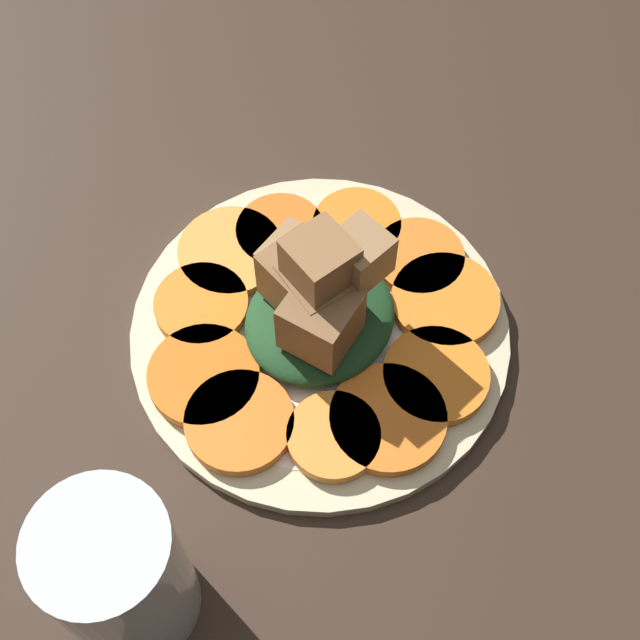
% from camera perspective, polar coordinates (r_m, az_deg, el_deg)
% --- Properties ---
extents(table_slab, '(1.20, 1.20, 0.02)m').
position_cam_1_polar(table_slab, '(0.64, -0.00, -1.38)').
color(table_slab, '#38281E').
rests_on(table_slab, ground).
extents(plate, '(0.27, 0.27, 0.01)m').
position_cam_1_polar(plate, '(0.63, -0.00, -0.72)').
color(plate, beige).
rests_on(plate, table_slab).
extents(carrot_slice_0, '(0.07, 0.07, 0.01)m').
position_cam_1_polar(carrot_slice_0, '(0.60, 7.43, -3.55)').
color(carrot_slice_0, orange).
rests_on(carrot_slice_0, plate).
extents(carrot_slice_1, '(0.08, 0.08, 0.01)m').
position_cam_1_polar(carrot_slice_1, '(0.63, 8.00, 1.22)').
color(carrot_slice_1, orange).
rests_on(carrot_slice_1, plate).
extents(carrot_slice_2, '(0.07, 0.07, 0.01)m').
position_cam_1_polar(carrot_slice_2, '(0.65, 6.33, 3.97)').
color(carrot_slice_2, orange).
rests_on(carrot_slice_2, plate).
extents(carrot_slice_3, '(0.07, 0.07, 0.01)m').
position_cam_1_polar(carrot_slice_3, '(0.66, 2.37, 6.03)').
color(carrot_slice_3, orange).
rests_on(carrot_slice_3, plate).
extents(carrot_slice_4, '(0.07, 0.07, 0.01)m').
position_cam_1_polar(carrot_slice_4, '(0.66, -2.55, 5.64)').
color(carrot_slice_4, orange).
rests_on(carrot_slice_4, plate).
extents(carrot_slice_5, '(0.08, 0.08, 0.01)m').
position_cam_1_polar(carrot_slice_5, '(0.65, -5.59, 4.47)').
color(carrot_slice_5, '#F9953A').
rests_on(carrot_slice_5, plate).
extents(carrot_slice_6, '(0.07, 0.07, 0.01)m').
position_cam_1_polar(carrot_slice_6, '(0.63, -7.60, 0.95)').
color(carrot_slice_6, orange).
rests_on(carrot_slice_6, plate).
extents(carrot_slice_7, '(0.08, 0.08, 0.01)m').
position_cam_1_polar(carrot_slice_7, '(0.60, -7.45, -3.56)').
color(carrot_slice_7, orange).
rests_on(carrot_slice_7, plate).
extents(carrot_slice_8, '(0.07, 0.07, 0.01)m').
position_cam_1_polar(carrot_slice_8, '(0.59, -5.18, -6.51)').
color(carrot_slice_8, orange).
rests_on(carrot_slice_8, plate).
extents(carrot_slice_9, '(0.06, 0.06, 0.01)m').
position_cam_1_polar(carrot_slice_9, '(0.58, 0.88, -7.45)').
color(carrot_slice_9, orange).
rests_on(carrot_slice_9, plate).
extents(carrot_slice_10, '(0.08, 0.08, 0.01)m').
position_cam_1_polar(carrot_slice_10, '(0.59, 4.36, -6.32)').
color(carrot_slice_10, orange).
rests_on(carrot_slice_10, plate).
extents(center_pile, '(0.11, 0.10, 0.10)m').
position_cam_1_polar(center_pile, '(0.59, -0.13, 1.42)').
color(center_pile, '#1E4723').
rests_on(center_pile, plate).
extents(fork, '(0.17, 0.05, 0.00)m').
position_cam_1_polar(fork, '(0.64, -4.86, 2.69)').
color(fork, '#B2B2B7').
rests_on(fork, plate).
extents(water_glass, '(0.07, 0.07, 0.13)m').
position_cam_1_polar(water_glass, '(0.52, -12.71, -15.65)').
color(water_glass, silver).
rests_on(water_glass, table_slab).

